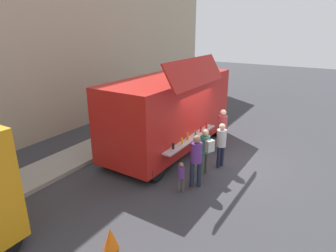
# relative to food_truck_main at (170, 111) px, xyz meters

# --- Properties ---
(ground_plane) EXTENTS (60.00, 60.00, 0.00)m
(ground_plane) POSITION_rel_food_truck_main_xyz_m (0.00, -2.39, -1.64)
(ground_plane) COLOR #38383D
(curb_strip) EXTENTS (28.00, 1.60, 0.15)m
(curb_strip) POSITION_rel_food_truck_main_xyz_m (-4.00, 2.62, -1.57)
(curb_strip) COLOR #9E998E
(curb_strip) RESTS_ON ground
(food_truck_main) EXTENTS (6.41, 3.01, 3.85)m
(food_truck_main) POSITION_rel_food_truck_main_xyz_m (0.00, 0.00, 0.00)
(food_truck_main) COLOR red
(food_truck_main) RESTS_ON ground
(traffic_cone_orange) EXTENTS (0.36, 0.36, 0.55)m
(traffic_cone_orange) POSITION_rel_food_truck_main_xyz_m (-5.68, -1.80, -1.37)
(traffic_cone_orange) COLOR orange
(traffic_cone_orange) RESTS_ON ground
(trash_bin) EXTENTS (0.60, 0.60, 0.92)m
(trash_bin) POSITION_rel_food_truck_main_xyz_m (4.08, 2.32, -1.18)
(trash_bin) COLOR #2E6635
(trash_bin) RESTS_ON ground
(customer_front_ordering) EXTENTS (0.34, 0.34, 1.66)m
(customer_front_ordering) POSITION_rel_food_truck_main_xyz_m (-0.50, -2.41, -0.65)
(customer_front_ordering) COLOR #1E2137
(customer_front_ordering) RESTS_ON ground
(customer_mid_with_backpack) EXTENTS (0.43, 0.53, 1.62)m
(customer_mid_with_backpack) POSITION_rel_food_truck_main_xyz_m (-1.28, -2.15, -0.65)
(customer_mid_with_backpack) COLOR #494A40
(customer_mid_with_backpack) RESTS_ON ground
(customer_rear_waiting) EXTENTS (0.36, 0.36, 1.75)m
(customer_rear_waiting) POSITION_rel_food_truck_main_xyz_m (-2.20, -2.24, -0.60)
(customer_rear_waiting) COLOR #1E2535
(customer_rear_waiting) RESTS_ON ground
(customer_extra_browsing) EXTENTS (0.37, 0.37, 1.80)m
(customer_extra_browsing) POSITION_rel_food_truck_main_xyz_m (0.77, -1.96, -0.57)
(customer_extra_browsing) COLOR black
(customer_extra_browsing) RESTS_ON ground
(child_near_queue) EXTENTS (0.21, 0.21, 1.01)m
(child_near_queue) POSITION_rel_food_truck_main_xyz_m (-2.73, -2.01, -1.04)
(child_near_queue) COLOR #4B4641
(child_near_queue) RESTS_ON ground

